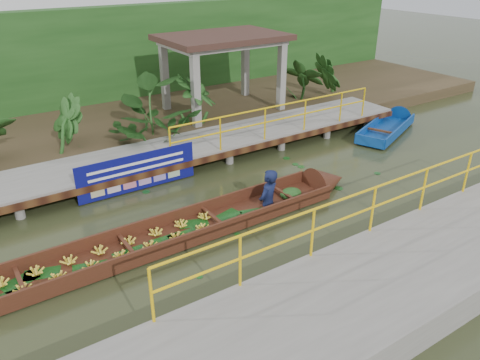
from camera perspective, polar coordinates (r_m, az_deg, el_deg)
ground at (r=11.83m, az=1.60°, el=-3.42°), size 80.00×80.00×0.00m
land_strip at (r=17.89m, az=-12.34°, el=7.16°), size 30.00×8.00×0.45m
far_dock at (r=14.30m, az=-6.19°, el=3.92°), size 16.00×2.06×1.66m
near_dock at (r=9.81m, az=21.08°, el=-10.13°), size 18.00×2.40×1.73m
pavilion at (r=17.49m, az=-2.14°, el=16.08°), size 4.40×3.00×3.00m
foliage_backdrop at (r=19.73m, az=-15.65°, el=13.90°), size 30.00×0.80×4.00m
vendor_boat at (r=10.68m, az=-6.65°, el=-5.49°), size 10.54×1.22×2.32m
moored_blue_boat at (r=18.29m, az=18.26°, el=6.66°), size 3.94×2.39×0.92m
blue_banner at (r=12.72m, az=-12.34°, el=0.96°), size 3.29×0.04×1.03m
tropical_plants at (r=16.08m, az=-5.99°, el=9.50°), size 14.34×1.34×1.68m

